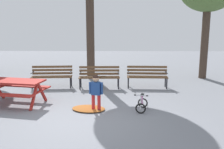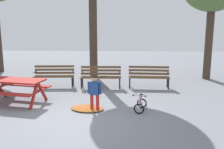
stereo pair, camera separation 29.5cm
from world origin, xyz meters
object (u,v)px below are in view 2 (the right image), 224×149
picnic_table (16,85)px  park_bench_far_left (54,74)px  child_standing (95,90)px  kids_bicycle (140,104)px  park_bench_left (101,75)px  park_bench_right (149,75)px

picnic_table → park_bench_far_left: size_ratio=1.24×
child_standing → picnic_table: bearing=166.0°
picnic_table → kids_bicycle: 3.98m
picnic_table → child_standing: 2.68m
child_standing → kids_bicycle: child_standing is taller
park_bench_left → child_standing: 2.78m
park_bench_far_left → park_bench_right: (3.81, 0.02, 0.00)m
picnic_table → park_bench_right: size_ratio=1.25×
park_bench_right → child_standing: (-1.82, -2.88, 0.13)m
picnic_table → child_standing: size_ratio=1.87×
park_bench_left → child_standing: (0.08, -2.78, 0.13)m
park_bench_left → park_bench_right: bearing=3.0°
park_bench_far_left → park_bench_left: same height
kids_bicycle → picnic_table: bearing=171.7°
picnic_table → park_bench_left: (2.51, 2.13, -0.08)m
park_bench_right → kids_bicycle: 2.87m
child_standing → park_bench_far_left: bearing=124.8°
picnic_table → park_bench_left: 3.30m
park_bench_left → kids_bicycle: size_ratio=2.63×
park_bench_far_left → picnic_table: bearing=-105.4°
picnic_table → park_bench_right: bearing=26.8°
picnic_table → park_bench_right: park_bench_right is taller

